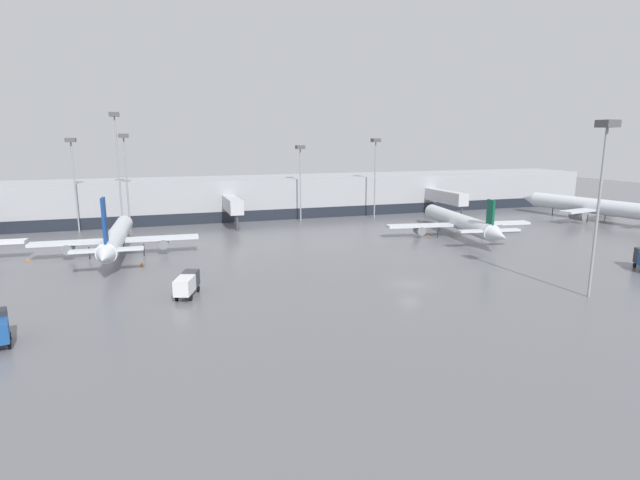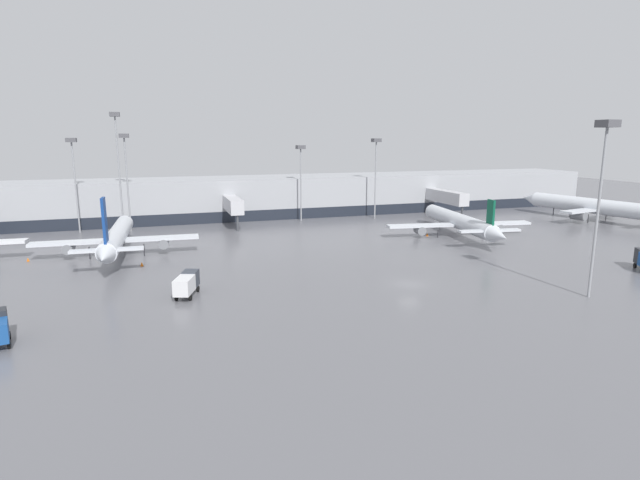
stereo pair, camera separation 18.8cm
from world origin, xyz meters
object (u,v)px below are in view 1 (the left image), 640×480
Objects in this scene: parked_jet_2 at (459,222)px; parked_jet_1 at (116,237)px; traffic_cone_1 at (142,264)px; service_truck_1 at (187,283)px; traffic_cone_2 at (427,234)px; apron_light_mast_1 at (604,161)px; apron_light_mast_2 at (376,155)px; apron_light_mast_4 at (125,155)px; parked_jet_0 at (594,206)px; apron_light_mast_0 at (300,161)px; traffic_cone_0 at (28,260)px; apron_light_mast_3 at (72,158)px; apron_light_mast_5 at (116,141)px.

parked_jet_1 is at bearing 96.55° from parked_jet_2.
parked_jet_1 is 53.61× the size of traffic_cone_1.
parked_jet_1 reaches higher than parked_jet_2.
traffic_cone_1 is at bearing 37.04° from service_truck_1.
apron_light_mast_1 reaches higher than traffic_cone_2.
apron_light_mast_4 reaches higher than apron_light_mast_2.
apron_light_mast_4 is (-96.49, 20.05, 11.55)m from parked_jet_0.
apron_light_mast_0 is at bearing -53.68° from parked_jet_1.
traffic_cone_0 is at bearing 79.93° from parked_jet_0.
parked_jet_2 is 1.67× the size of apron_light_mast_1.
apron_light_mast_3 reaches higher than traffic_cone_0.
apron_light_mast_1 is at bearing -32.45° from traffic_cone_1.
traffic_cone_0 is 27.47m from apron_light_mast_3.
parked_jet_2 is at bearing -2.63° from traffic_cone_0.
service_truck_1 is at bearing -49.05° from traffic_cone_0.
parked_jet_0 is at bearing -23.36° from apron_light_mast_2.
traffic_cone_2 is at bearing -54.79° from apron_light_mast_0.
service_truck_1 is at bearing 95.62° from parked_jet_0.
apron_light_mast_5 is at bearing -9.94° from apron_light_mast_3.
parked_jet_1 is 5.75× the size of service_truck_1.
traffic_cone_0 is 0.03× the size of apron_light_mast_1.
traffic_cone_1 is 59.55m from apron_light_mast_2.
apron_light_mast_0 is at bearing 1.59° from apron_light_mast_4.
apron_light_mast_4 is at bearing 67.04° from parked_jet_0.
traffic_cone_2 is (44.96, 23.25, -1.29)m from service_truck_1.
apron_light_mast_2 reaches higher than traffic_cone_2.
traffic_cone_2 is at bearing -23.27° from apron_light_mast_5.
parked_jet_1 is 1.71× the size of apron_light_mast_4.
parked_jet_0 is 97.58m from parked_jet_1.
apron_light_mast_0 is at bearing 173.37° from apron_light_mast_2.
parked_jet_0 is at bearing -19.00° from apron_light_mast_0.
parked_jet_0 is 49.30m from apron_light_mast_2.
apron_light_mast_3 is at bearing 77.27° from parked_jet_2.
apron_light_mast_5 is at bearing -177.90° from apron_light_mast_0.
apron_light_mast_1 is at bearing -45.85° from apron_light_mast_3.
apron_light_mast_5 is at bearing 97.34° from traffic_cone_1.
traffic_cone_2 is at bearing 88.22° from apron_light_mast_1.
apron_light_mast_1 reaches higher than traffic_cone_0.
parked_jet_1 is at bearing -4.86° from traffic_cone_0.
traffic_cone_1 is at bearing -85.20° from apron_light_mast_4.
apron_light_mast_1 is at bearing -91.78° from traffic_cone_2.
apron_light_mast_0 is 44.79m from apron_light_mast_3.
parked_jet_2 is 73.71m from apron_light_mast_3.
parked_jet_2 is 72.06m from traffic_cone_0.
apron_light_mast_1 is at bearing -31.22° from traffic_cone_0.
apron_light_mast_1 reaches higher than parked_jet_1.
traffic_cone_1 is (-55.84, -5.01, -2.40)m from parked_jet_2.
traffic_cone_1 is (-93.92, -10.52, -2.93)m from parked_jet_0.
parked_jet_1 is at bearing 80.70° from parked_jet_0.
traffic_cone_2 is at bearing -1.19° from traffic_cone_0.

